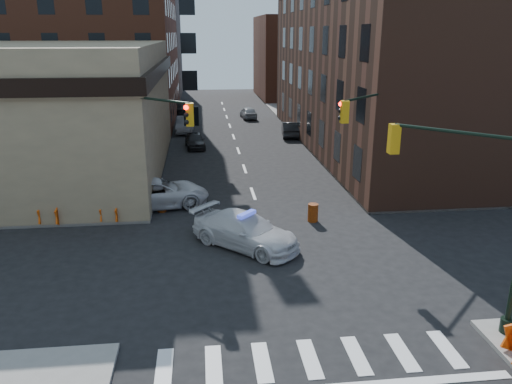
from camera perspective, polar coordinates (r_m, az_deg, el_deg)
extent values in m
plane|color=black|center=(22.26, 2.41, -8.14)|extent=(140.00, 140.00, 0.00)
cube|color=gray|center=(56.97, -26.84, 6.16)|extent=(34.00, 54.50, 0.15)
cube|color=gray|center=(59.45, 19.98, 7.42)|extent=(34.00, 54.50, 0.15)
cube|color=brown|center=(61.74, -22.00, 18.73)|extent=(25.00, 25.00, 24.00)
cube|color=#4A2A1D|center=(45.32, 14.93, 13.80)|extent=(14.00, 34.00, 14.00)
cube|color=brown|center=(82.78, -15.95, 15.99)|extent=(20.00, 18.00, 16.00)
cube|color=brown|center=(79.72, 6.26, 15.06)|extent=(16.00, 16.00, 12.00)
cylinder|color=black|center=(19.17, 26.73, -13.45)|extent=(0.44, 0.44, 0.50)
cylinder|color=black|center=(17.49, 22.41, 6.31)|extent=(3.27, 3.27, 0.12)
cube|color=#BF8C0C|center=(18.32, 15.49, 5.88)|extent=(0.35, 0.35, 1.05)
sphere|color=#FF0C05|center=(18.45, 15.86, 7.04)|extent=(0.22, 0.22, 0.22)
sphere|color=black|center=(18.51, 15.77, 6.04)|extent=(0.22, 0.22, 0.22)
sphere|color=black|center=(18.58, 15.69, 5.04)|extent=(0.22, 0.22, 0.22)
cylinder|color=black|center=(26.90, -14.11, 5.30)|extent=(0.20, 0.20, 8.00)
cylinder|color=black|center=(27.93, -13.54, -2.22)|extent=(0.44, 0.44, 0.50)
cylinder|color=black|center=(24.75, -11.31, 10.32)|extent=(3.27, 3.27, 0.12)
cube|color=#BF8C0C|center=(23.16, -7.57, 8.76)|extent=(0.35, 0.35, 1.05)
sphere|color=#FF0C05|center=(22.96, -8.01, 9.55)|extent=(0.22, 0.22, 0.22)
sphere|color=black|center=(23.01, -7.97, 8.74)|extent=(0.22, 0.22, 0.22)
sphere|color=black|center=(23.07, -7.94, 7.93)|extent=(0.22, 0.22, 0.22)
cylinder|color=black|center=(28.45, 14.29, 5.95)|extent=(0.20, 0.20, 8.00)
cylinder|color=black|center=(29.42, 13.74, -1.21)|extent=(0.44, 0.44, 0.50)
cylinder|color=black|center=(26.04, 12.59, 10.60)|extent=(3.27, 3.27, 0.12)
cube|color=#BF8C0C|center=(24.13, 10.09, 9.00)|extent=(0.35, 0.35, 1.05)
sphere|color=#FF0C05|center=(24.18, 9.67, 9.88)|extent=(0.22, 0.22, 0.22)
sphere|color=black|center=(24.23, 9.63, 9.11)|extent=(0.22, 0.22, 0.22)
sphere|color=black|center=(24.28, 9.59, 8.34)|extent=(0.22, 0.22, 0.22)
cylinder|color=black|center=(47.71, 6.67, 7.72)|extent=(0.24, 0.24, 2.60)
sphere|color=brown|center=(47.40, 6.76, 10.15)|extent=(3.00, 3.00, 3.00)
cylinder|color=black|center=(55.43, 4.82, 9.18)|extent=(0.24, 0.24, 2.60)
sphere|color=brown|center=(55.16, 4.88, 11.28)|extent=(3.00, 3.00, 3.00)
imported|color=silver|center=(23.57, -1.23, -4.47)|extent=(5.55, 5.40, 1.60)
imported|color=silver|center=(29.46, -11.25, -0.12)|extent=(6.42, 3.92, 1.66)
imported|color=black|center=(44.26, -6.99, 5.87)|extent=(1.93, 4.02, 1.33)
imported|color=gray|center=(51.35, -8.11, 7.59)|extent=(1.78, 4.67, 1.52)
imported|color=black|center=(64.69, -8.53, 9.57)|extent=(1.91, 4.52, 1.30)
imported|color=black|center=(48.98, 3.92, 7.19)|extent=(2.00, 4.50, 1.44)
imported|color=#96999E|center=(59.40, -0.87, 9.08)|extent=(1.90, 4.17, 1.39)
imported|color=black|center=(30.46, -20.47, -0.13)|extent=(0.67, 0.55, 1.57)
imported|color=black|center=(30.56, -23.14, -0.23)|extent=(0.90, 0.74, 1.74)
imported|color=black|center=(31.09, -18.69, 0.48)|extent=(1.00, 0.52, 1.63)
cylinder|color=red|center=(26.96, 6.53, -2.36)|extent=(0.65, 0.65, 0.97)
cylinder|color=red|center=(28.74, -10.74, -1.37)|extent=(0.50, 0.50, 0.88)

